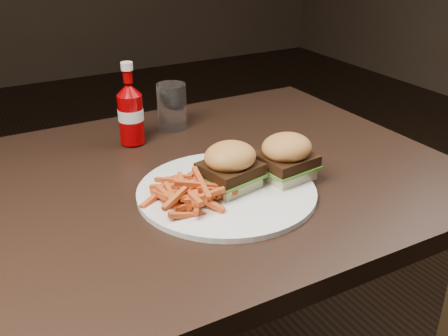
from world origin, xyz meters
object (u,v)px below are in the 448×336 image
ketchup_bottle (131,119)px  tumbler (172,107)px  plate (227,191)px  dining_table (162,191)px

ketchup_bottle → tumbler: (0.12, 0.05, -0.01)m
ketchup_bottle → plate: bearing=-77.7°
plate → ketchup_bottle: ketchup_bottle is taller
dining_table → plate: plate is taller
plate → ketchup_bottle: bearing=102.3°
dining_table → ketchup_bottle: ketchup_bottle is taller
dining_table → ketchup_bottle: (0.02, 0.21, 0.08)m
tumbler → plate: bearing=-98.1°
dining_table → ketchup_bottle: 0.23m
plate → ketchup_bottle: size_ratio=2.99×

